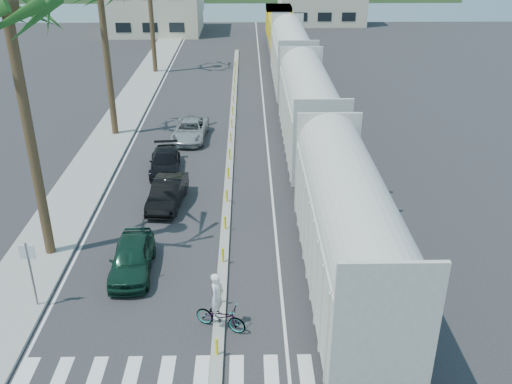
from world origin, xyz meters
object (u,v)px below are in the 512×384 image
car_lead (132,258)px  car_second (167,193)px  cyclist (220,312)px  street_sign (30,266)px

car_lead → car_second: size_ratio=0.99×
car_lead → car_second: bearing=80.9°
cyclist → street_sign: bearing=103.2°
cyclist → car_second: bearing=41.3°
street_sign → car_second: size_ratio=0.67×
street_sign → cyclist: bearing=-10.6°
street_sign → car_lead: size_ratio=0.68×
car_second → cyclist: bearing=-66.8°
street_sign → cyclist: (7.35, -1.38, -1.21)m
car_lead → cyclist: cyclist is taller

